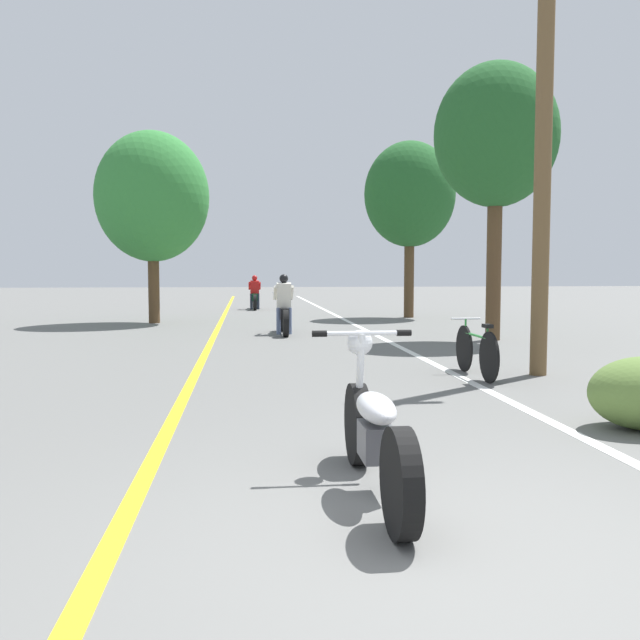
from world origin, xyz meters
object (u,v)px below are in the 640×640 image
object	(u,v)px
roadside_tree_left	(152,197)
bicycle_parked	(476,351)
utility_pole	(543,144)
motorcycle_rider_far	(255,296)
roadside_tree_right_near	(496,137)
roadside_tree_right_far	(410,195)
motorcycle_foreground	(374,432)
motorcycle_rider_lead	(284,312)

from	to	relation	value
roadside_tree_left	bicycle_parked	size ratio (longest dim) A/B	3.14
utility_pole	motorcycle_rider_far	size ratio (longest dim) A/B	3.09
roadside_tree_right_near	bicycle_parked	bearing A→B (deg)	-112.98
roadside_tree_right_near	motorcycle_rider_far	distance (m)	13.99
roadside_tree_left	bicycle_parked	bearing A→B (deg)	-61.11
roadside_tree_right_far	motorcycle_foreground	distance (m)	17.97
utility_pole	motorcycle_rider_far	bearing A→B (deg)	102.65
roadside_tree_right_far	roadside_tree_right_near	bearing A→B (deg)	-89.12
roadside_tree_left	motorcycle_rider_far	size ratio (longest dim) A/B	2.64
roadside_tree_left	utility_pole	bearing A→B (deg)	-57.08
roadside_tree_right_far	roadside_tree_left	size ratio (longest dim) A/B	1.03
roadside_tree_left	roadside_tree_right_far	bearing A→B (deg)	10.74
utility_pole	roadside_tree_left	bearing A→B (deg)	122.92
motorcycle_rider_far	bicycle_parked	size ratio (longest dim) A/B	1.19
roadside_tree_right_near	motorcycle_rider_far	world-z (taller)	roadside_tree_right_near
roadside_tree_right_near	motorcycle_foreground	world-z (taller)	roadside_tree_right_near
roadside_tree_right_near	motorcycle_foreground	bearing A→B (deg)	-114.70
motorcycle_rider_lead	roadside_tree_right_far	bearing A→B (deg)	50.80
bicycle_parked	roadside_tree_right_near	bearing A→B (deg)	67.02
bicycle_parked	utility_pole	bearing A→B (deg)	5.24
motorcycle_foreground	bicycle_parked	distance (m)	5.39
roadside_tree_left	motorcycle_foreground	xyz separation A→B (m)	(3.52, -15.56, -3.21)
roadside_tree_right_near	roadside_tree_right_far	size ratio (longest dim) A/B	1.05
utility_pole	motorcycle_rider_lead	size ratio (longest dim) A/B	3.12
roadside_tree_right_near	motorcycle_foreground	xyz separation A→B (m)	(-4.51, -9.80, -3.96)
utility_pole	roadside_tree_right_far	bearing A→B (deg)	85.15
roadside_tree_right_near	motorcycle_rider_lead	bearing A→B (deg)	156.89
roadside_tree_right_far	motorcycle_rider_lead	world-z (taller)	roadside_tree_right_far
roadside_tree_right_near	roadside_tree_right_far	bearing A→B (deg)	90.88
roadside_tree_right_near	motorcycle_rider_far	xyz separation A→B (m)	(-5.04, 12.46, -3.87)
roadside_tree_right_far	motorcycle_foreground	world-z (taller)	roadside_tree_right_far
roadside_tree_right_far	roadside_tree_left	world-z (taller)	roadside_tree_right_far
roadside_tree_left	motorcycle_rider_far	world-z (taller)	roadside_tree_left
roadside_tree_right_far	motorcycle_rider_far	distance (m)	7.95
utility_pole	roadside_tree_right_far	distance (m)	12.21
utility_pole	motorcycle_foreground	distance (m)	6.63
utility_pole	roadside_tree_left	xyz separation A→B (m)	(-6.89, 10.64, 0.31)
motorcycle_foreground	motorcycle_rider_lead	bearing A→B (deg)	89.83
motorcycle_foreground	motorcycle_rider_far	distance (m)	22.27
roadside_tree_right_far	motorcycle_foreground	bearing A→B (deg)	-104.45
roadside_tree_left	bicycle_parked	xyz separation A→B (m)	(5.92, -10.73, -3.25)
roadside_tree_right_near	motorcycle_foreground	distance (m)	11.49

